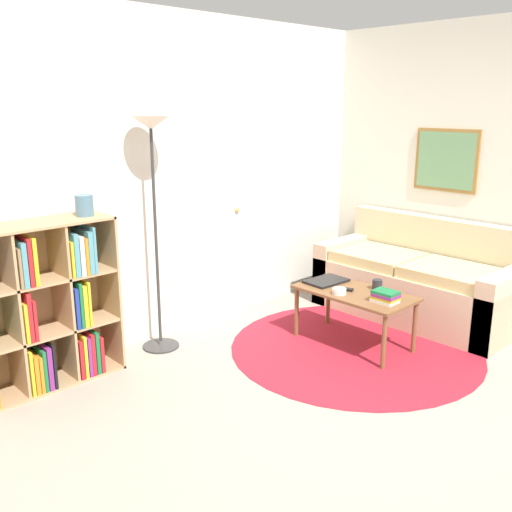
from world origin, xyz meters
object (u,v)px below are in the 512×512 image
Objects in this scene: laptop at (326,281)px; cup at (377,285)px; bowl at (339,291)px; bookshelf at (35,312)px; couch at (420,283)px; coffee_table at (354,298)px; floor_lamp at (152,160)px; vase_on_shelf at (84,205)px.

cup is (0.15, -0.41, 0.03)m from laptop.
bookshelf is at bearing 153.26° from bowl.
couch is 1.89× the size of coffee_table.
couch is (3.12, -1.05, -0.24)m from bookshelf.
coffee_table is 8.71× the size of bowl.
coffee_table is 2.63× the size of laptop.
bookshelf is at bearing 161.30° from couch.
bookshelf is 1.21× the size of coffee_table.
laptop is at bearing 58.24° from bowl.
floor_lamp is 1.73m from laptop.
bookshelf is 7.83× the size of vase_on_shelf.
bookshelf is 0.63× the size of floor_lamp.
coffee_table is at bearing -95.00° from laptop.
floor_lamp is 12.42× the size of vase_on_shelf.
couch is 3.04m from vase_on_shelf.
coffee_table is at bearing -41.34° from floor_lamp.
couch is 16.44× the size of bowl.
couch is at bearing -18.50° from laptop.
floor_lamp reaches higher than vase_on_shelf.
vase_on_shelf is (-1.58, 1.00, 0.74)m from bowl.
bowl is at bearing 156.54° from cup.
laptop is 2.46× the size of vase_on_shelf.
bowl is at bearing -121.76° from laptop.
bowl is at bearing -43.67° from floor_lamp.
cup is (0.31, -0.14, 0.02)m from bowl.
bowl is at bearing -26.74° from bookshelf.
bookshelf is 2.38m from coffee_table.
bowl is (-1.12, 0.05, 0.17)m from couch.
floor_lamp is at bearing 138.66° from coffee_table.
coffee_table is 2.17m from vase_on_shelf.
bookshelf is 0.64× the size of couch.
couch is at bearing -18.70° from bookshelf.
couch is 1.02m from laptop.
floor_lamp is 1.90m from coffee_table.
laptop is (0.03, 0.32, 0.06)m from coffee_table.
coffee_table is 0.22m from cup.
laptop is (-0.96, 0.32, 0.15)m from couch.
floor_lamp is 1.75m from bowl.
laptop is (1.19, -0.71, -1.04)m from floor_lamp.
coffee_table is at bearing -31.45° from vase_on_shelf.
couch is 0.99m from coffee_table.
cup is 0.56× the size of vase_on_shelf.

